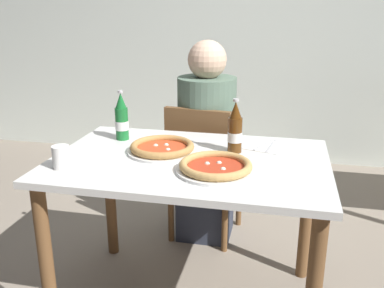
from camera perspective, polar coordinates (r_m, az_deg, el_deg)
back_wall_tiled at (r=3.93m, az=7.07°, el=16.66°), size 7.00×0.10×2.60m
dining_table_main at (r=1.91m, az=-0.32°, el=-5.15°), size 1.20×0.80×0.75m
chair_behind_table at (r=2.53m, az=1.49°, el=-2.92°), size 0.45×0.45×0.85m
diner_seated at (r=2.54m, az=1.93°, el=-0.40°), size 0.34×0.34×1.21m
pizza_margherita_near at (r=1.94m, az=-4.01°, el=-0.54°), size 0.32×0.32×0.04m
pizza_marinara_far at (r=1.72m, az=3.19°, el=-3.07°), size 0.32×0.32×0.04m
beer_bottle_left at (r=1.93m, az=5.79°, el=1.87°), size 0.07×0.07×0.25m
beer_bottle_center at (r=2.13m, az=-9.40°, el=3.32°), size 0.07×0.07×0.25m
napkin_with_cutlery at (r=2.05m, az=10.03°, el=-0.32°), size 0.23×0.23×0.01m
paper_cup at (r=1.82m, az=-17.11°, el=-1.68°), size 0.07×0.07×0.09m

